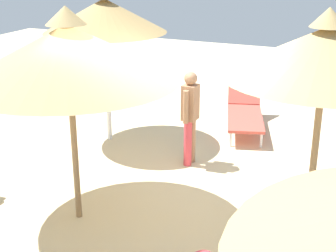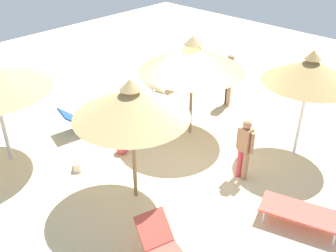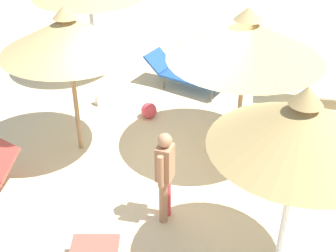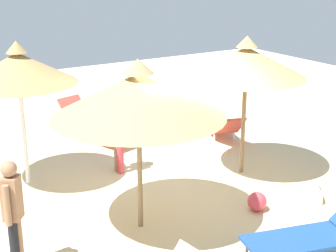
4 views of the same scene
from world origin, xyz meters
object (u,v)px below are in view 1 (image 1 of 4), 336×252
Objects in this scene: parasol_umbrella_far_left at (325,53)px; parasol_umbrella_far_right at (105,15)px; person_standing_far_left at (190,113)px; lounge_chair_front at (245,108)px; parasol_umbrella_near_right at (68,53)px.

parasol_umbrella_far_left is 4.25m from parasol_umbrella_far_right.
lounge_chair_front is at bearing 79.79° from person_standing_far_left.
lounge_chair_front is (1.08, 4.21, -1.79)m from parasol_umbrella_near_right.
parasol_umbrella_far_left reaches higher than lounge_chair_front.
parasol_umbrella_far_left is 1.27× the size of lounge_chair_front.
parasol_umbrella_far_right is at bearing 155.73° from parasol_umbrella_far_left.
parasol_umbrella_far_left is 1.79× the size of person_standing_far_left.
parasol_umbrella_far_right is 3.24m from lounge_chair_front.
parasol_umbrella_far_right is (-1.04, 2.62, 0.07)m from parasol_umbrella_near_right.
parasol_umbrella_near_right is 1.78× the size of person_standing_far_left.
lounge_chair_front is at bearing 117.71° from parasol_umbrella_far_left.
parasol_umbrella_far_left is 1.01× the size of parasol_umbrella_near_right.
lounge_chair_front is at bearing 75.64° from parasol_umbrella_near_right.
parasol_umbrella_near_right is 2.67m from person_standing_far_left.
parasol_umbrella_far_left is at bearing 17.14° from parasol_umbrella_near_right.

